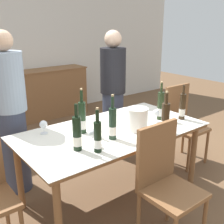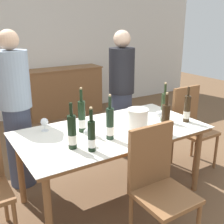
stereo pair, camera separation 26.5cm
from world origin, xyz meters
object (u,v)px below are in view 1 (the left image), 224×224
object	(u,v)px
sideboard_cabinet	(49,93)
dining_table	(112,136)
person_host	(11,115)
chair_near_front	(165,177)
wine_glass_0	(43,125)
ice_bucket	(138,119)
wine_bottle_3	(182,107)
wine_glass_1	(92,134)
person_guest_left	(113,94)
wine_bottle_4	(82,118)
wine_bottle_6	(113,124)
wine_glass_2	(156,114)
wine_bottle_5	(165,118)
wine_bottle_0	(161,107)
wine_bottle_2	(77,134)
chair_right_end	(182,119)
wine_bottle_1	(98,137)

from	to	relation	value
sideboard_cabinet	dining_table	bearing A→B (deg)	-103.55
person_host	chair_near_front	bearing A→B (deg)	-64.57
wine_glass_0	chair_near_front	bearing A→B (deg)	-62.29
wine_glass_0	chair_near_front	xyz separation A→B (m)	(0.54, -1.02, -0.27)
ice_bucket	chair_near_front	distance (m)	0.65
wine_bottle_3	wine_glass_1	xyz separation A→B (m)	(-1.13, 0.04, -0.02)
wine_glass_1	person_guest_left	xyz separation A→B (m)	(1.03, 1.01, -0.03)
wine_bottle_3	wine_bottle_4	bearing A→B (deg)	162.24
wine_glass_0	wine_glass_1	world-z (taller)	wine_glass_1
wine_bottle_6	wine_glass_1	distance (m)	0.23
person_guest_left	wine_glass_2	bearing A→B (deg)	-100.72
wine_glass_0	person_host	distance (m)	0.45
wine_bottle_5	wine_glass_2	distance (m)	0.29
wine_bottle_6	wine_bottle_5	bearing A→B (deg)	-20.45
ice_bucket	wine_bottle_3	world-z (taller)	wine_bottle_3
person_host	wine_bottle_0	bearing A→B (deg)	-32.37
ice_bucket	wine_bottle_0	bearing A→B (deg)	11.07
dining_table	wine_bottle_2	xyz separation A→B (m)	(-0.49, -0.17, 0.20)
wine_bottle_4	person_guest_left	size ratio (longest dim) A/B	0.26
wine_bottle_3	wine_glass_1	size ratio (longest dim) A/B	2.50
ice_bucket	chair_right_end	xyz separation A→B (m)	(1.01, 0.25, -0.30)
wine_bottle_0	wine_glass_2	world-z (taller)	wine_bottle_0
dining_table	person_guest_left	world-z (taller)	person_guest_left
wine_bottle_0	person_host	bearing A→B (deg)	147.63
wine_glass_1	chair_near_front	bearing A→B (deg)	-57.42
wine_bottle_2	wine_glass_1	xyz separation A→B (m)	(0.14, -0.01, -0.03)
wine_bottle_2	chair_right_end	bearing A→B (deg)	8.81
wine_bottle_5	wine_glass_1	distance (m)	0.73
ice_bucket	person_host	size ratio (longest dim) A/B	0.13
wine_glass_0	chair_near_front	distance (m)	1.18
sideboard_cabinet	wine_glass_0	size ratio (longest dim) A/B	11.31
ice_bucket	wine_bottle_1	distance (m)	0.59
wine_glass_0	person_guest_left	bearing A→B (deg)	22.56
wine_bottle_0	wine_bottle_3	size ratio (longest dim) A/B	1.11
person_guest_left	wine_bottle_4	bearing A→B (deg)	-142.55
chair_right_end	person_host	xyz separation A→B (m)	(-1.91, 0.65, 0.28)
ice_bucket	chair_near_front	xyz separation A→B (m)	(-0.21, -0.55, -0.30)
wine_bottle_6	chair_near_front	size ratio (longest dim) A/B	0.41
wine_bottle_2	wine_bottle_5	size ratio (longest dim) A/B	0.98
sideboard_cabinet	wine_bottle_6	distance (m)	3.06
person_host	person_guest_left	xyz separation A→B (m)	(1.38, 0.09, -0.02)
wine_glass_2	wine_bottle_0	bearing A→B (deg)	15.45
dining_table	person_guest_left	distance (m)	1.08
sideboard_cabinet	wine_bottle_3	size ratio (longest dim) A/B	3.93
wine_bottle_5	wine_bottle_6	bearing A→B (deg)	159.55
wine_bottle_1	wine_glass_2	xyz separation A→B (m)	(0.88, 0.19, -0.04)
ice_bucket	wine_bottle_1	world-z (taller)	wine_bottle_1
chair_right_end	wine_bottle_3	bearing A→B (deg)	-143.80
dining_table	person_guest_left	xyz separation A→B (m)	(0.67, 0.83, 0.15)
wine_bottle_4	wine_bottle_6	xyz separation A→B (m)	(0.13, -0.29, -0.01)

